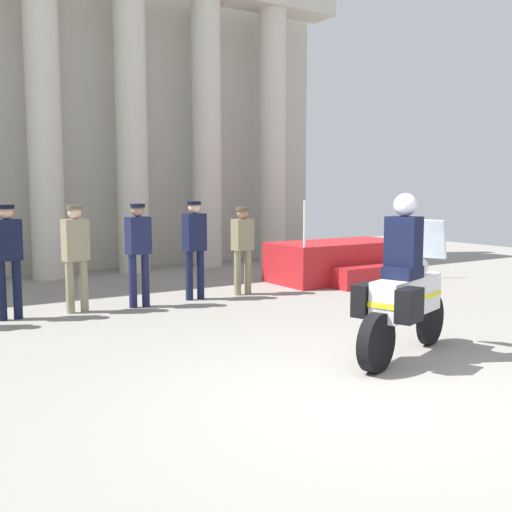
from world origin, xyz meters
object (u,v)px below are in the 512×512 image
object	(u,v)px
reviewing_stand	(341,262)
officer_in_row_2	(76,250)
officer_in_row_3	(138,246)
officer_in_row_4	(195,242)
officer_in_row_5	(243,243)
motorcycle_with_rider	(404,290)
officer_in_row_1	(8,252)

from	to	relation	value
reviewing_stand	officer_in_row_2	world-z (taller)	reviewing_stand
officer_in_row_3	officer_in_row_4	distance (m)	1.09
reviewing_stand	officer_in_row_3	distance (m)	4.73
reviewing_stand	officer_in_row_5	world-z (taller)	reviewing_stand
officer_in_row_4	officer_in_row_5	xyz separation A→B (m)	(0.97, -0.02, -0.07)
officer_in_row_2	officer_in_row_3	bearing A→B (deg)	164.69
officer_in_row_2	officer_in_row_3	world-z (taller)	officer_in_row_3
officer_in_row_3	officer_in_row_4	bearing A→B (deg)	177.84
officer_in_row_4	motorcycle_with_rider	bearing A→B (deg)	85.95
officer_in_row_1	officer_in_row_4	size ratio (longest dim) A/B	0.99
officer_in_row_5	officer_in_row_3	bearing A→B (deg)	-5.71
officer_in_row_5	motorcycle_with_rider	distance (m)	4.62
officer_in_row_2	officer_in_row_5	size ratio (longest dim) A/B	1.05
officer_in_row_1	officer_in_row_2	bearing A→B (deg)	171.19
officer_in_row_1	officer_in_row_5	distance (m)	4.04
officer_in_row_1	officer_in_row_3	distance (m)	1.99
officer_in_row_1	officer_in_row_5	size ratio (longest dim) A/B	1.07
officer_in_row_3	officer_in_row_1	bearing A→B (deg)	-12.06
officer_in_row_2	motorcycle_with_rider	distance (m)	5.20
officer_in_row_3	officer_in_row_5	bearing A→B (deg)	174.29
reviewing_stand	officer_in_row_3	bearing A→B (deg)	-175.05
officer_in_row_1	officer_in_row_5	xyz separation A→B (m)	(4.04, -0.03, -0.06)
officer_in_row_4	motorcycle_with_rider	xyz separation A→B (m)	(0.35, -4.60, -0.22)
officer_in_row_3	motorcycle_with_rider	world-z (taller)	motorcycle_with_rider
reviewing_stand	officer_in_row_2	distance (m)	5.70
officer_in_row_3	officer_in_row_5	world-z (taller)	officer_in_row_3
officer_in_row_1	officer_in_row_4	distance (m)	3.07
officer_in_row_3	motorcycle_with_rider	distance (m)	4.71
officer_in_row_2	officer_in_row_3	distance (m)	1.00
reviewing_stand	motorcycle_with_rider	bearing A→B (deg)	-123.55
reviewing_stand	officer_in_row_2	bearing A→B (deg)	-177.11
officer_in_row_5	officer_in_row_2	bearing A→B (deg)	-8.84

